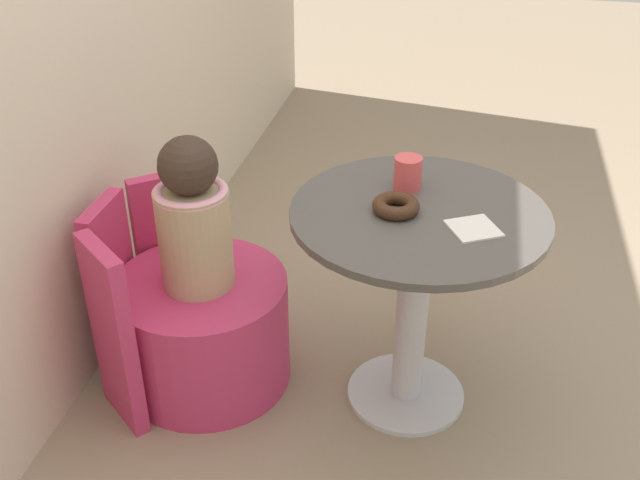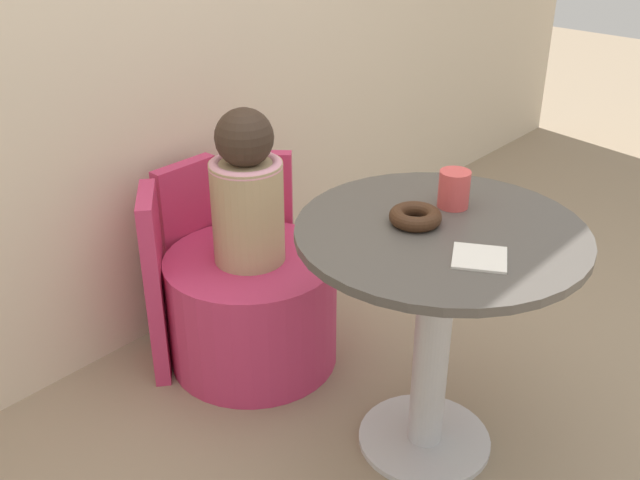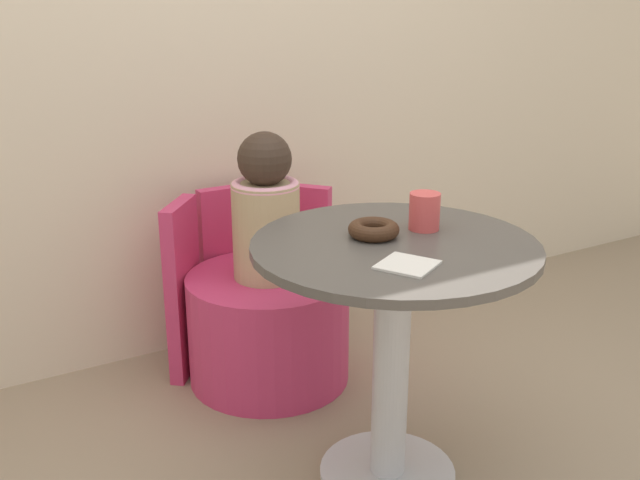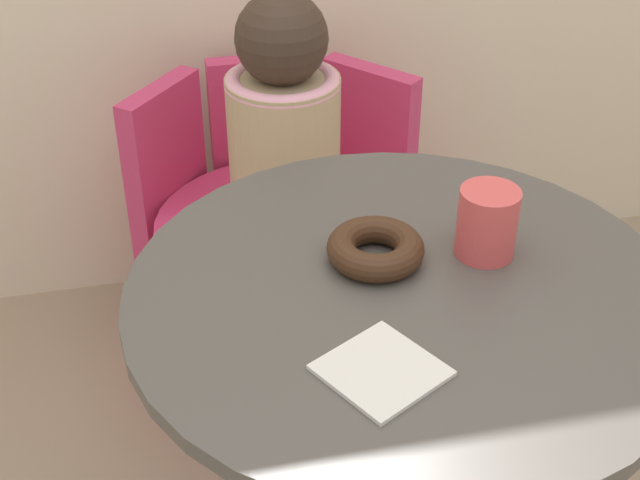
{
  "view_description": "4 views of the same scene",
  "coord_description": "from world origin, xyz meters",
  "px_view_note": "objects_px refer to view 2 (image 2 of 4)",
  "views": [
    {
      "loc": [
        -1.84,
        -0.1,
        1.78
      ],
      "look_at": [
        0.04,
        0.3,
        0.61
      ],
      "focal_mm": 42.0,
      "sensor_mm": 36.0,
      "label": 1
    },
    {
      "loc": [
        -1.41,
        -0.9,
        1.59
      ],
      "look_at": [
        0.03,
        0.37,
        0.58
      ],
      "focal_mm": 42.0,
      "sensor_mm": 36.0,
      "label": 2
    },
    {
      "loc": [
        -1.01,
        -1.5,
        1.36
      ],
      "look_at": [
        0.07,
        0.36,
        0.63
      ],
      "focal_mm": 42.0,
      "sensor_mm": 36.0,
      "label": 3
    },
    {
      "loc": [
        -0.23,
        -0.91,
        1.45
      ],
      "look_at": [
        0.05,
        0.32,
        0.6
      ],
      "focal_mm": 50.0,
      "sensor_mm": 36.0,
      "label": 4
    }
  ],
  "objects_px": {
    "tub_chair": "(253,309)",
    "round_table": "(436,292)",
    "child_figure": "(247,192)",
    "donut": "(415,217)",
    "cup": "(454,189)"
  },
  "relations": [
    {
      "from": "donut",
      "to": "cup",
      "type": "distance_m",
      "value": 0.16
    },
    {
      "from": "child_figure",
      "to": "donut",
      "type": "relative_size",
      "value": 3.69
    },
    {
      "from": "round_table",
      "to": "donut",
      "type": "relative_size",
      "value": 5.53
    },
    {
      "from": "round_table",
      "to": "child_figure",
      "type": "height_order",
      "value": "child_figure"
    },
    {
      "from": "tub_chair",
      "to": "cup",
      "type": "distance_m",
      "value": 0.88
    },
    {
      "from": "donut",
      "to": "cup",
      "type": "height_order",
      "value": "cup"
    },
    {
      "from": "tub_chair",
      "to": "round_table",
      "type": "bearing_deg",
      "value": -86.8
    },
    {
      "from": "tub_chair",
      "to": "donut",
      "type": "relative_size",
      "value": 4.16
    },
    {
      "from": "child_figure",
      "to": "donut",
      "type": "xyz_separation_m",
      "value": [
        0.02,
        -0.62,
        0.11
      ]
    },
    {
      "from": "child_figure",
      "to": "donut",
      "type": "height_order",
      "value": "child_figure"
    },
    {
      "from": "donut",
      "to": "cup",
      "type": "relative_size",
      "value": 1.35
    },
    {
      "from": "round_table",
      "to": "cup",
      "type": "height_order",
      "value": "cup"
    },
    {
      "from": "round_table",
      "to": "cup",
      "type": "xyz_separation_m",
      "value": [
        0.14,
        0.05,
        0.24
      ]
    },
    {
      "from": "tub_chair",
      "to": "cup",
      "type": "relative_size",
      "value": 5.61
    },
    {
      "from": "child_figure",
      "to": "cup",
      "type": "height_order",
      "value": "child_figure"
    }
  ]
}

